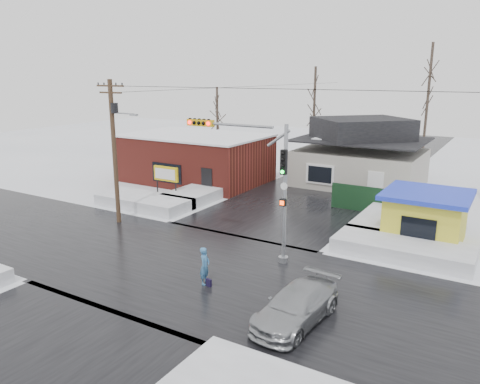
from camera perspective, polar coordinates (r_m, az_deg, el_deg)
The scene contains 20 objects.
ground at distance 23.74m, azimuth -6.80°, elevation -8.96°, with size 120.00×120.00×0.00m, color white.
road_ns at distance 23.74m, azimuth -6.80°, elevation -8.94°, with size 10.00×120.00×0.02m, color black.
road_ew at distance 23.74m, azimuth -6.80°, elevation -8.94°, with size 120.00×10.00×0.02m, color black.
snowbank_nw at distance 34.21m, azimuth -11.60°, elevation -1.17°, with size 7.00×3.00×0.80m, color white.
snowbank_ne at distance 26.12m, azimuth 19.23°, elevation -6.55°, with size 7.00×3.00×0.80m, color white.
snowbank_nside_w at distance 36.74m, azimuth -4.03°, elevation 0.15°, with size 3.00×8.00×0.80m, color white.
snowbank_nside_e at distance 31.15m, azimuth 17.61°, elevation -3.08°, with size 3.00×8.00×0.80m, color white.
traffic_signal at distance 23.45m, azimuth 2.05°, elevation 2.49°, with size 6.05×0.68×7.00m.
utility_pole at distance 30.08m, azimuth -15.03°, elevation 5.72°, with size 3.15×0.44×9.00m.
brick_building at distance 41.86m, azimuth -5.42°, elevation 4.20°, with size 12.20×8.20×4.12m.
marquee_sign at distance 35.66m, azimuth -9.02°, elevation 2.09°, with size 2.20×0.21×2.55m.
house at distance 41.34m, azimuth 14.46°, elevation 4.45°, with size 10.40×8.40×5.76m.
kiosk at distance 28.52m, azimuth 21.67°, elevation -2.77°, with size 4.60×4.60×2.88m.
fence at distance 33.00m, azimuth 17.67°, elevation -1.22°, with size 8.00×0.12×1.80m, color black.
tree_far_left at distance 46.58m, azimuth 9.12°, elevation 12.37°, with size 3.00×3.00×10.00m.
tree_far_mid at distance 45.76m, azimuth 22.20°, elevation 13.50°, with size 3.00×3.00×12.00m.
tree_far_west at distance 49.59m, azimuth -2.81°, elevation 10.79°, with size 3.00×3.00×8.00m.
pedestrian at distance 21.43m, azimuth -4.31°, elevation -9.00°, with size 0.63×0.42×1.74m, color teal.
car at distance 18.51m, azimuth 6.88°, elevation -13.65°, with size 1.91×4.70×1.36m, color #A0A2A6.
shopping_bag at distance 21.43m, azimuth -3.83°, elevation -11.02°, with size 0.28×0.12×0.35m, color black.
Camera 1 is at (13.56, -17.13, 9.30)m, focal length 35.00 mm.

